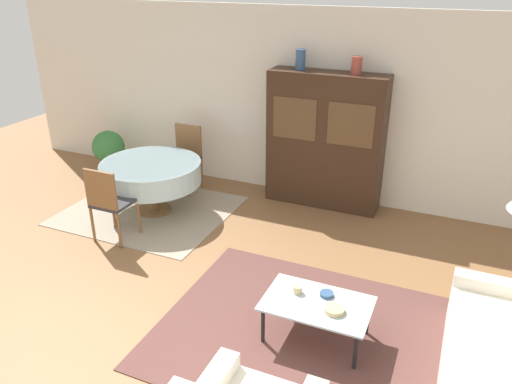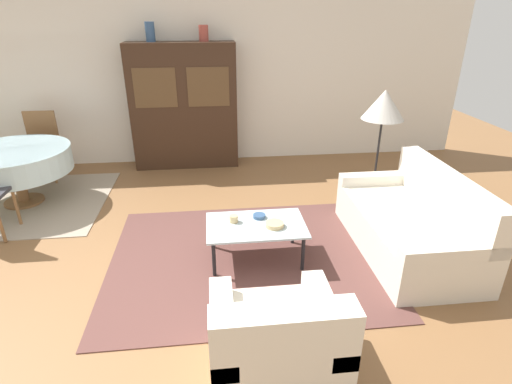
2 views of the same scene
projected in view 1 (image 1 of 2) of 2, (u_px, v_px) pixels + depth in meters
ground_plane at (177, 337)px, 4.66m from camera, size 14.00×14.00×0.00m
wall_back at (305, 105)px, 7.14m from camera, size 10.00×0.06×2.70m
area_rug at (305, 333)px, 4.71m from camera, size 2.71×2.22×0.01m
dining_rug at (149, 211)px, 7.07m from camera, size 2.23×1.92×0.01m
coffee_table at (317, 306)px, 4.51m from camera, size 0.97×0.61×0.39m
display_cabinet at (325, 141)px, 6.94m from camera, size 1.61×0.43×1.90m
dining_table at (151, 173)px, 6.84m from camera, size 1.37×1.37×0.72m
dining_chair_near at (109, 200)px, 6.09m from camera, size 0.44×0.44×0.98m
dining_chair_far at (185, 153)px, 7.60m from camera, size 0.44×0.44×0.98m
cup at (298, 289)px, 4.62m from camera, size 0.09×0.09×0.07m
bowl at (334, 309)px, 4.37m from camera, size 0.18×0.18×0.04m
bowl_small at (327, 294)px, 4.58m from camera, size 0.13×0.13×0.03m
vase_tall at (301, 60)px, 6.64m from camera, size 0.13×0.13×0.27m
vase_short at (357, 65)px, 6.37m from camera, size 0.14×0.14×0.23m
potted_plant at (109, 149)px, 8.20m from camera, size 0.53×0.53×0.73m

